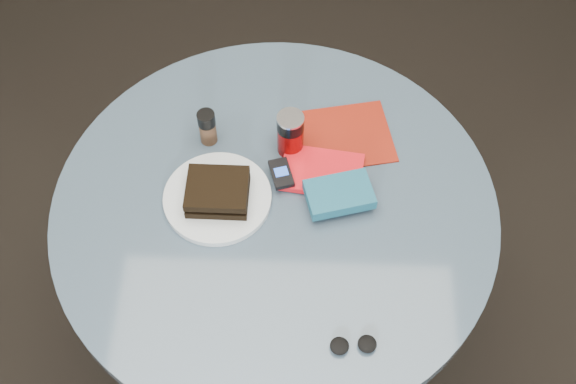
{
  "coord_description": "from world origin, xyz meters",
  "views": [
    {
      "loc": [
        0.06,
        -0.86,
        2.11
      ],
      "look_at": [
        0.03,
        0.0,
        0.8
      ],
      "focal_mm": 45.0,
      "sensor_mm": 36.0,
      "label": 1
    }
  ],
  "objects_px": {
    "mp3_player": "(281,173)",
    "headphones": "(353,345)",
    "table": "(276,240)",
    "plate": "(217,198)",
    "soda_can": "(290,134)",
    "pepper_grinder": "(207,127)",
    "red_book": "(322,172)",
    "magazine": "(339,137)",
    "novel": "(339,194)",
    "sandwich": "(218,192)"
  },
  "relations": [
    {
      "from": "novel",
      "to": "mp3_player",
      "type": "relative_size",
      "value": 1.67
    },
    {
      "from": "soda_can",
      "to": "pepper_grinder",
      "type": "distance_m",
      "value": 0.19
    },
    {
      "from": "table",
      "to": "mp3_player",
      "type": "bearing_deg",
      "value": 79.26
    },
    {
      "from": "magazine",
      "to": "headphones",
      "type": "bearing_deg",
      "value": -98.79
    },
    {
      "from": "plate",
      "to": "headphones",
      "type": "relative_size",
      "value": 2.5
    },
    {
      "from": "magazine",
      "to": "novel",
      "type": "relative_size",
      "value": 1.71
    },
    {
      "from": "plate",
      "to": "mp3_player",
      "type": "relative_size",
      "value": 2.8
    },
    {
      "from": "table",
      "to": "novel",
      "type": "xyz_separation_m",
      "value": [
        0.14,
        0.01,
        0.2
      ]
    },
    {
      "from": "pepper_grinder",
      "to": "mp3_player",
      "type": "xyz_separation_m",
      "value": [
        0.18,
        -0.11,
        -0.02
      ]
    },
    {
      "from": "soda_can",
      "to": "magazine",
      "type": "distance_m",
      "value": 0.13
    },
    {
      "from": "sandwich",
      "to": "mp3_player",
      "type": "xyz_separation_m",
      "value": [
        0.14,
        0.06,
        -0.01
      ]
    },
    {
      "from": "magazine",
      "to": "novel",
      "type": "height_order",
      "value": "novel"
    },
    {
      "from": "soda_can",
      "to": "headphones",
      "type": "height_order",
      "value": "soda_can"
    },
    {
      "from": "table",
      "to": "plate",
      "type": "bearing_deg",
      "value": 177.24
    },
    {
      "from": "red_book",
      "to": "novel",
      "type": "height_order",
      "value": "novel"
    },
    {
      "from": "sandwich",
      "to": "magazine",
      "type": "xyz_separation_m",
      "value": [
        0.27,
        0.19,
        -0.04
      ]
    },
    {
      "from": "plate",
      "to": "red_book",
      "type": "xyz_separation_m",
      "value": [
        0.23,
        0.08,
        0.0
      ]
    },
    {
      "from": "table",
      "to": "pepper_grinder",
      "type": "height_order",
      "value": "pepper_grinder"
    },
    {
      "from": "headphones",
      "to": "novel",
      "type": "bearing_deg",
      "value": 94.77
    },
    {
      "from": "pepper_grinder",
      "to": "red_book",
      "type": "relative_size",
      "value": 0.52
    },
    {
      "from": "pepper_grinder",
      "to": "headphones",
      "type": "relative_size",
      "value": 0.98
    },
    {
      "from": "pepper_grinder",
      "to": "red_book",
      "type": "xyz_separation_m",
      "value": [
        0.27,
        -0.09,
        -0.04
      ]
    },
    {
      "from": "red_book",
      "to": "headphones",
      "type": "height_order",
      "value": "headphones"
    },
    {
      "from": "plate",
      "to": "sandwich",
      "type": "relative_size",
      "value": 1.78
    },
    {
      "from": "pepper_grinder",
      "to": "red_book",
      "type": "bearing_deg",
      "value": -18.96
    },
    {
      "from": "pepper_grinder",
      "to": "table",
      "type": "bearing_deg",
      "value": -46.81
    },
    {
      "from": "soda_can",
      "to": "novel",
      "type": "distance_m",
      "value": 0.19
    },
    {
      "from": "mp3_player",
      "to": "pepper_grinder",
      "type": "bearing_deg",
      "value": 148.24
    },
    {
      "from": "sandwich",
      "to": "pepper_grinder",
      "type": "height_order",
      "value": "pepper_grinder"
    },
    {
      "from": "plate",
      "to": "magazine",
      "type": "distance_m",
      "value": 0.33
    },
    {
      "from": "novel",
      "to": "headphones",
      "type": "xyz_separation_m",
      "value": [
        0.03,
        -0.34,
        -0.02
      ]
    },
    {
      "from": "plate",
      "to": "mp3_player",
      "type": "distance_m",
      "value": 0.15
    },
    {
      "from": "novel",
      "to": "mp3_player",
      "type": "xyz_separation_m",
      "value": [
        -0.13,
        0.06,
        -0.01
      ]
    },
    {
      "from": "magazine",
      "to": "headphones",
      "type": "relative_size",
      "value": 2.56
    },
    {
      "from": "table",
      "to": "red_book",
      "type": "height_order",
      "value": "red_book"
    },
    {
      "from": "table",
      "to": "mp3_player",
      "type": "relative_size",
      "value": 11.58
    },
    {
      "from": "sandwich",
      "to": "soda_can",
      "type": "xyz_separation_m",
      "value": [
        0.15,
        0.15,
        0.02
      ]
    },
    {
      "from": "headphones",
      "to": "plate",
      "type": "bearing_deg",
      "value": 131.67
    },
    {
      "from": "novel",
      "to": "table",
      "type": "bearing_deg",
      "value": 168.0
    },
    {
      "from": "soda_can",
      "to": "novel",
      "type": "relative_size",
      "value": 0.81
    },
    {
      "from": "table",
      "to": "plate",
      "type": "height_order",
      "value": "plate"
    },
    {
      "from": "table",
      "to": "mp3_player",
      "type": "distance_m",
      "value": 0.2
    },
    {
      "from": "plate",
      "to": "magazine",
      "type": "xyz_separation_m",
      "value": [
        0.27,
        0.18,
        -0.01
      ]
    },
    {
      "from": "headphones",
      "to": "soda_can",
      "type": "bearing_deg",
      "value": 106.25
    },
    {
      "from": "mp3_player",
      "to": "headphones",
      "type": "height_order",
      "value": "mp3_player"
    },
    {
      "from": "mp3_player",
      "to": "headphones",
      "type": "xyz_separation_m",
      "value": [
        0.16,
        -0.39,
        -0.02
      ]
    },
    {
      "from": "soda_can",
      "to": "mp3_player",
      "type": "height_order",
      "value": "soda_can"
    },
    {
      "from": "sandwich",
      "to": "table",
      "type": "bearing_deg",
      "value": -0.74
    },
    {
      "from": "magazine",
      "to": "red_book",
      "type": "distance_m",
      "value": 0.12
    },
    {
      "from": "plate",
      "to": "sandwich",
      "type": "bearing_deg",
      "value": -55.32
    }
  ]
}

